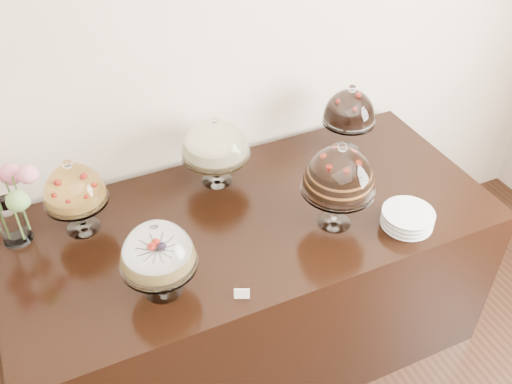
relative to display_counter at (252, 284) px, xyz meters
name	(u,v)px	position (x,y,z in m)	size (l,w,h in m)	color
wall_back	(148,54)	(-0.25, 0.55, 1.05)	(5.00, 0.04, 3.00)	beige
display_counter	(252,284)	(0.00, 0.00, 0.00)	(2.20, 1.00, 0.90)	black
cake_stand_sugar_sponge	(157,250)	(-0.49, -0.25, 0.67)	(0.29, 0.29, 0.36)	white
cake_stand_choco_layer	(340,173)	(0.32, -0.19, 0.72)	(0.32, 0.32, 0.43)	white
cake_stand_cheesecake	(215,142)	(-0.04, 0.31, 0.67)	(0.33, 0.33, 0.36)	white
cake_stand_dark_choco	(350,110)	(0.66, 0.28, 0.69)	(0.27, 0.27, 0.38)	white
cake_stand_fruit_tart	(74,188)	(-0.70, 0.24, 0.68)	(0.27, 0.27, 0.37)	white
flower_vase	(1,195)	(-0.98, 0.30, 0.69)	(0.28, 0.32, 0.39)	white
plate_stack	(407,219)	(0.60, -0.33, 0.49)	(0.22, 0.22, 0.07)	silver
price_card_left	(242,294)	(-0.23, -0.41, 0.47)	(0.06, 0.01, 0.04)	white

